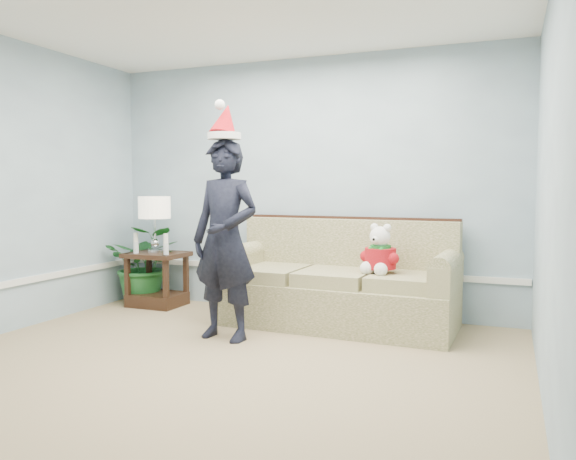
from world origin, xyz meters
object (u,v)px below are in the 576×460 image
at_px(houseplant, 145,264).
at_px(teddy_bear, 380,255).
at_px(table_lamp, 154,210).
at_px(side_table, 157,285).
at_px(man, 225,240).
at_px(sofa, 339,287).

xyz_separation_m(houseplant, teddy_bear, (2.81, -0.29, 0.26)).
height_order(table_lamp, houseplant, table_lamp).
bearing_deg(side_table, teddy_bear, -4.47).
bearing_deg(side_table, table_lamp, -89.74).
bearing_deg(side_table, man, -34.62).
height_order(sofa, table_lamp, table_lamp).
relative_size(table_lamp, houseplant, 0.70).
height_order(table_lamp, man, man).
height_order(sofa, houseplant, sofa).
xyz_separation_m(sofa, houseplant, (-2.39, 0.17, 0.08)).
bearing_deg(sofa, houseplant, 178.06).
xyz_separation_m(table_lamp, teddy_bear, (2.58, -0.17, -0.37)).
bearing_deg(man, houseplant, 153.95).
relative_size(sofa, houseplant, 2.49).
bearing_deg(man, sofa, 55.02).
xyz_separation_m(table_lamp, houseplant, (-0.23, 0.12, -0.63)).
bearing_deg(sofa, man, -129.82).
bearing_deg(teddy_bear, sofa, -179.69).
xyz_separation_m(side_table, table_lamp, (0.00, -0.03, 0.85)).
bearing_deg(teddy_bear, side_table, -167.49).
distance_m(sofa, houseplant, 2.40).
distance_m(table_lamp, houseplant, 0.68).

